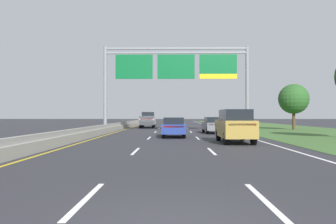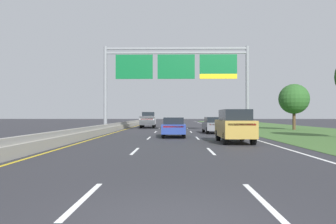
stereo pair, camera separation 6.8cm
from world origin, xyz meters
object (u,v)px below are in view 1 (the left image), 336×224
Objects in this scene: overhead_sign_gantry at (176,71)px; pickup_truck_white at (148,120)px; roadside_tree_mid at (294,99)px; car_grey_right_lane_sedan at (214,125)px; car_gold_right_lane_suv at (235,125)px; car_blue_centre_lane_sedan at (174,127)px.

overhead_sign_gantry is 14.13m from pickup_truck_white.
overhead_sign_gantry is 15.36m from roadside_tree_mid.
car_gold_right_lane_suv reaches higher than car_grey_right_lane_sedan.
car_grey_right_lane_sedan is (3.90, 5.61, 0.00)m from car_blue_centre_lane_sedan.
car_blue_centre_lane_sedan is at bearing -92.07° from overhead_sign_gantry.
roadside_tree_mid is at bearing -112.18° from pickup_truck_white.
pickup_truck_white is 1.15× the size of car_gold_right_lane_suv.
car_gold_right_lane_suv reaches higher than car_blue_centre_lane_sedan.
overhead_sign_gantry is 9.27m from car_blue_centre_lane_sedan.
roadside_tree_mid is at bearing -48.13° from car_blue_centre_lane_sedan.
pickup_truck_white is 19.51m from roadside_tree_mid.
car_grey_right_lane_sedan is 10.77m from car_gold_right_lane_suv.
car_grey_right_lane_sedan is at bearing -26.73° from overhead_sign_gantry.
car_gold_right_lane_suv is 0.86× the size of roadside_tree_mid.
car_grey_right_lane_sedan is 0.81× the size of roadside_tree_mid.
car_blue_centre_lane_sedan is 19.52m from roadside_tree_mid.
car_gold_right_lane_suv is at bearing 178.37° from car_grey_right_lane_sedan.
car_gold_right_lane_suv is 21.03m from roadside_tree_mid.
overhead_sign_gantry is 3.39× the size of car_grey_right_lane_sedan.
roadside_tree_mid is at bearing -30.03° from car_gold_right_lane_suv.
car_grey_right_lane_sedan is at bearing 0.07° from car_gold_right_lane_suv.
roadside_tree_mid is (17.99, -7.08, 2.60)m from pickup_truck_white.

